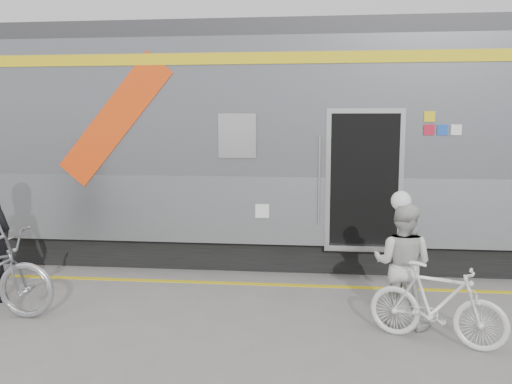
# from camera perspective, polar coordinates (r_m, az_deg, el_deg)

# --- Properties ---
(ground) EXTENTS (90.00, 90.00, 0.00)m
(ground) POSITION_cam_1_polar(r_m,az_deg,el_deg) (6.52, -7.86, -14.98)
(ground) COLOR slate
(ground) RESTS_ON ground
(train) EXTENTS (24.00, 3.17, 4.10)m
(train) POSITION_cam_1_polar(r_m,az_deg,el_deg) (10.14, -1.83, 5.06)
(train) COLOR black
(train) RESTS_ON ground
(safety_strip) EXTENTS (24.00, 0.12, 0.01)m
(safety_strip) POSITION_cam_1_polar(r_m,az_deg,el_deg) (8.50, -4.28, -9.50)
(safety_strip) COLOR yellow
(safety_strip) RESTS_ON ground
(woman) EXTENTS (0.90, 0.82, 1.51)m
(woman) POSITION_cam_1_polar(r_m,az_deg,el_deg) (6.87, 15.17, -7.35)
(woman) COLOR beige
(woman) RESTS_ON ground
(bicycle_right) EXTENTS (1.57, 1.00, 0.92)m
(bicycle_right) POSITION_cam_1_polar(r_m,az_deg,el_deg) (6.49, 18.50, -11.11)
(bicycle_right) COLOR silver
(bicycle_right) RESTS_ON ground
(helmet_woman) EXTENTS (0.24, 0.24, 0.24)m
(helmet_woman) POSITION_cam_1_polar(r_m,az_deg,el_deg) (6.70, 15.43, -0.08)
(helmet_woman) COLOR white
(helmet_woman) RESTS_ON woman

